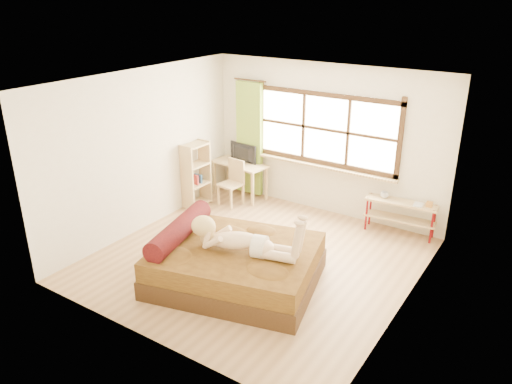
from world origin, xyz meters
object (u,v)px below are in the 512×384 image
Objects in this scene: kitten at (199,224)px; desk at (240,167)px; woman at (242,230)px; bookshelf at (196,174)px; chair at (233,180)px; bed at (232,263)px; pipe_shelf at (401,210)px.

kitten is 2.74m from desk.
woman is 2.99m from bookshelf.
woman is 2.96m from chair.
woman is 1.25× the size of bookshelf.
bed is 2.82m from bookshelf.
desk is 0.40m from chair.
bookshelf is (-1.47, 1.69, -0.06)m from kitten.
desk is at bearing 109.11° from bed.
bookshelf reaches higher than desk.
desk is at bearing 176.69° from pipe_shelf.
bed is 3.16m from desk.
bed is 7.76× the size of kitten.
pipe_shelf is (3.09, 0.49, -0.05)m from chair.
chair is (-0.94, 2.15, -0.20)m from kitten.
woman is 4.67× the size of kitten.
bookshelf is at bearing -170.76° from pipe_shelf.
bookshelf is (-0.41, -0.83, 0.02)m from desk.
bed is at bearing -47.30° from chair.
bed is at bearing -49.58° from desk.
bed is 2.94× the size of chair.
bed is 1.66× the size of woman.
bed reaches higher than desk.
bed is at bearing -38.11° from bookshelf.
bookshelf reaches higher than woman.
bookshelf is (-2.14, 1.81, 0.33)m from bed.
woman is at bearing -44.48° from chair.
woman is 1.77× the size of chair.
desk is 0.93m from bookshelf.
desk is 3.21m from pipe_shelf.
bed is at bearing -23.68° from kitten.
kitten is at bearing -46.95° from bookshelf.
kitten is 3.42m from pipe_shelf.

